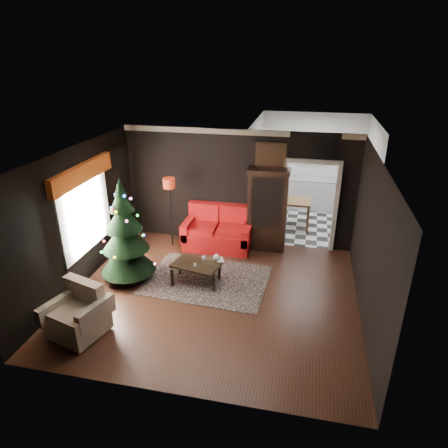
% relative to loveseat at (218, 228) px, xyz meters
% --- Properties ---
extents(floor, '(5.50, 5.50, 0.00)m').
position_rel_loveseat_xyz_m(floor, '(0.40, -2.05, -0.50)').
color(floor, black).
rests_on(floor, ground).
extents(ceiling, '(5.50, 5.50, 0.00)m').
position_rel_loveseat_xyz_m(ceiling, '(0.40, -2.05, 2.30)').
color(ceiling, white).
rests_on(ceiling, ground).
extents(wall_back, '(5.50, 0.00, 5.50)m').
position_rel_loveseat_xyz_m(wall_back, '(0.40, 0.45, 0.90)').
color(wall_back, black).
rests_on(wall_back, ground).
extents(wall_front, '(5.50, 0.00, 5.50)m').
position_rel_loveseat_xyz_m(wall_front, '(0.40, -4.55, 0.90)').
color(wall_front, black).
rests_on(wall_front, ground).
extents(wall_left, '(0.00, 5.50, 5.50)m').
position_rel_loveseat_xyz_m(wall_left, '(-2.35, -2.05, 0.90)').
color(wall_left, black).
rests_on(wall_left, ground).
extents(wall_right, '(0.00, 5.50, 5.50)m').
position_rel_loveseat_xyz_m(wall_right, '(3.15, -2.05, 0.90)').
color(wall_right, black).
rests_on(wall_right, ground).
extents(doorway, '(1.10, 0.10, 2.10)m').
position_rel_loveseat_xyz_m(doorway, '(2.10, 0.45, 0.55)').
color(doorway, '#EEE4CF').
rests_on(doorway, ground).
extents(left_window, '(0.05, 1.60, 1.40)m').
position_rel_loveseat_xyz_m(left_window, '(-2.31, -1.85, 0.95)').
color(left_window, white).
rests_on(left_window, wall_left).
extents(valance, '(0.12, 2.10, 0.35)m').
position_rel_loveseat_xyz_m(valance, '(-2.23, -1.85, 1.77)').
color(valance, '#A44012').
rests_on(valance, wall_left).
extents(kitchen_floor, '(3.00, 3.00, 0.00)m').
position_rel_loveseat_xyz_m(kitchen_floor, '(2.10, 1.95, -0.50)').
color(kitchen_floor, silver).
rests_on(kitchen_floor, ground).
extents(kitchen_window, '(0.70, 0.06, 0.70)m').
position_rel_loveseat_xyz_m(kitchen_window, '(2.10, 3.40, 1.20)').
color(kitchen_window, white).
rests_on(kitchen_window, ground).
extents(rug, '(2.60, 1.97, 0.01)m').
position_rel_loveseat_xyz_m(rug, '(0.11, -1.54, -0.49)').
color(rug, '#4C3946').
rests_on(rug, ground).
extents(loveseat, '(1.70, 0.90, 1.00)m').
position_rel_loveseat_xyz_m(loveseat, '(0.00, 0.00, 0.00)').
color(loveseat, maroon).
rests_on(loveseat, ground).
extents(curio_cabinet, '(0.90, 0.45, 1.90)m').
position_rel_loveseat_xyz_m(curio_cabinet, '(1.15, 0.22, 0.45)').
color(curio_cabinet, black).
rests_on(curio_cabinet, ground).
extents(floor_lamp, '(0.37, 0.37, 1.79)m').
position_rel_loveseat_xyz_m(floor_lamp, '(-1.12, -0.13, 0.33)').
color(floor_lamp, black).
rests_on(floor_lamp, ground).
extents(christmas_tree, '(1.48, 1.48, 2.16)m').
position_rel_loveseat_xyz_m(christmas_tree, '(-1.51, -1.79, 0.55)').
color(christmas_tree, '#0E3619').
rests_on(christmas_tree, ground).
extents(armchair, '(1.03, 1.03, 0.85)m').
position_rel_loveseat_xyz_m(armchair, '(-1.56, -3.66, -0.04)').
color(armchair, gray).
rests_on(armchair, ground).
extents(coffee_table, '(1.04, 0.76, 0.42)m').
position_rel_loveseat_xyz_m(coffee_table, '(-0.08, -1.66, -0.27)').
color(coffee_table, black).
rests_on(coffee_table, rug).
extents(teapot, '(0.20, 0.20, 0.15)m').
position_rel_loveseat_xyz_m(teapot, '(0.30, -1.44, 0.01)').
color(teapot, white).
rests_on(teapot, coffee_table).
extents(cup_a, '(0.10, 0.10, 0.06)m').
position_rel_loveseat_xyz_m(cup_a, '(0.03, -1.44, -0.03)').
color(cup_a, white).
rests_on(cup_a, coffee_table).
extents(cup_b, '(0.08, 0.08, 0.05)m').
position_rel_loveseat_xyz_m(cup_b, '(-0.07, -1.75, -0.04)').
color(cup_b, silver).
rests_on(cup_b, coffee_table).
extents(book, '(0.14, 0.06, 0.20)m').
position_rel_loveseat_xyz_m(book, '(0.30, -1.44, 0.04)').
color(book, '#907555').
rests_on(book, coffee_table).
extents(wall_clock, '(0.32, 0.32, 0.06)m').
position_rel_loveseat_xyz_m(wall_clock, '(2.35, 0.40, 1.88)').
color(wall_clock, white).
rests_on(wall_clock, wall_back).
extents(painting, '(0.62, 0.05, 0.52)m').
position_rel_loveseat_xyz_m(painting, '(1.15, 0.41, 1.75)').
color(painting, '#AF8147').
rests_on(painting, wall_back).
extents(kitchen_counter, '(1.80, 0.60, 0.90)m').
position_rel_loveseat_xyz_m(kitchen_counter, '(2.10, 3.15, -0.05)').
color(kitchen_counter, silver).
rests_on(kitchen_counter, ground).
extents(kitchen_table, '(0.70, 0.70, 0.75)m').
position_rel_loveseat_xyz_m(kitchen_table, '(1.80, 1.65, -0.12)').
color(kitchen_table, brown).
rests_on(kitchen_table, ground).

